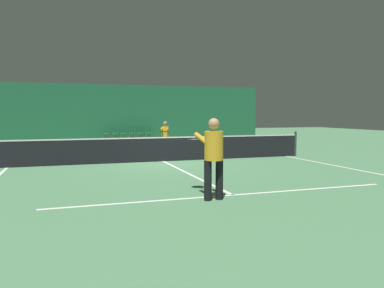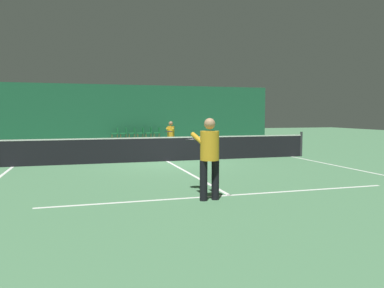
{
  "view_description": "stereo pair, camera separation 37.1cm",
  "coord_description": "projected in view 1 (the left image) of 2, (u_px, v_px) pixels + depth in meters",
  "views": [
    {
      "loc": [
        -3.53,
        -14.03,
        1.83
      ],
      "look_at": [
        -0.23,
        -4.2,
        1.0
      ],
      "focal_mm": 35.0,
      "sensor_mm": 36.0,
      "label": 1
    },
    {
      "loc": [
        -3.17,
        -14.14,
        1.83
      ],
      "look_at": [
        -0.23,
        -4.2,
        1.0
      ],
      "focal_mm": 35.0,
      "sensor_mm": 36.0,
      "label": 2
    }
  ],
  "objects": [
    {
      "name": "courtside_chair_3",
      "position": [
        133.0,
        132.0,
        27.62
      ],
      "size": [
        0.44,
        0.44,
        0.84
      ],
      "rotation": [
        0.0,
        0.0,
        -1.57
      ],
      "color": "brown",
      "rests_on": "ground"
    },
    {
      "name": "court_line_centre",
      "position": [
        163.0,
        161.0,
        14.52
      ],
      "size": [
        0.1,
        12.8,
        0.0
      ],
      "color": "white",
      "rests_on": "ground"
    },
    {
      "name": "court_line_baseline_far",
      "position": [
        121.0,
        141.0,
        25.77
      ],
      "size": [
        11.0,
        0.1,
        0.0
      ],
      "color": "white",
      "rests_on": "ground"
    },
    {
      "name": "courtside_chair_1",
      "position": [
        115.0,
        133.0,
        27.23
      ],
      "size": [
        0.44,
        0.44,
        0.84
      ],
      "rotation": [
        0.0,
        0.0,
        -1.57
      ],
      "color": "brown",
      "rests_on": "ground"
    },
    {
      "name": "backdrop_curtain",
      "position": [
        117.0,
        112.0,
        27.68
      ],
      "size": [
        23.0,
        0.12,
        4.0
      ],
      "color": "#1E5B3D",
      "rests_on": "ground"
    },
    {
      "name": "court_line_sideline_right",
      "position": [
        286.0,
        156.0,
        16.26
      ],
      "size": [
        0.1,
        23.8,
        0.0
      ],
      "color": "white",
      "rests_on": "ground"
    },
    {
      "name": "court_line_service_near",
      "position": [
        233.0,
        195.0,
        8.47
      ],
      "size": [
        8.25,
        0.1,
        0.0
      ],
      "color": "white",
      "rests_on": "ground"
    },
    {
      "name": "player_far",
      "position": [
        165.0,
        135.0,
        17.63
      ],
      "size": [
        0.73,
        1.31,
        1.49
      ],
      "rotation": [
        0.0,
        0.0,
        -1.9
      ],
      "color": "black",
      "rests_on": "ground"
    },
    {
      "name": "ground_plane",
      "position": [
        163.0,
        161.0,
        14.52
      ],
      "size": [
        60.0,
        60.0,
        0.0
      ],
      "primitive_type": "plane",
      "color": "#4C7F56"
    },
    {
      "name": "courtside_chair_2",
      "position": [
        124.0,
        132.0,
        27.43
      ],
      "size": [
        0.44,
        0.44,
        0.84
      ],
      "rotation": [
        0.0,
        0.0,
        -1.57
      ],
      "color": "brown",
      "rests_on": "ground"
    },
    {
      "name": "courtside_chair_4",
      "position": [
        141.0,
        132.0,
        27.82
      ],
      "size": [
        0.44,
        0.44,
        0.84
      ],
      "rotation": [
        0.0,
        0.0,
        -1.57
      ],
      "color": "brown",
      "rests_on": "ground"
    },
    {
      "name": "courtside_chair_5",
      "position": [
        149.0,
        132.0,
        28.02
      ],
      "size": [
        0.44,
        0.44,
        0.84
      ],
      "rotation": [
        0.0,
        0.0,
        -1.57
      ],
      "color": "brown",
      "rests_on": "ground"
    },
    {
      "name": "player_near",
      "position": [
        213.0,
        152.0,
        7.96
      ],
      "size": [
        0.49,
        1.41,
        1.75
      ],
      "rotation": [
        0.0,
        0.0,
        1.66
      ],
      "color": "black",
      "rests_on": "ground"
    },
    {
      "name": "courtside_chair_0",
      "position": [
        107.0,
        133.0,
        27.03
      ],
      "size": [
        0.44,
        0.44,
        0.84
      ],
      "rotation": [
        0.0,
        0.0,
        -1.57
      ],
      "color": "brown",
      "rests_on": "ground"
    },
    {
      "name": "tennis_net",
      "position": [
        163.0,
        148.0,
        14.48
      ],
      "size": [
        12.0,
        0.1,
        1.07
      ],
      "color": "black",
      "rests_on": "ground"
    },
    {
      "name": "court_line_service_far",
      "position": [
        135.0,
        147.0,
        20.57
      ],
      "size": [
        8.25,
        0.1,
        0.0
      ],
      "color": "white",
      "rests_on": "ground"
    },
    {
      "name": "court_line_sideline_left",
      "position": [
        7.0,
        168.0,
        12.78
      ],
      "size": [
        0.1,
        23.8,
        0.0
      ],
      "color": "white",
      "rests_on": "ground"
    }
  ]
}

